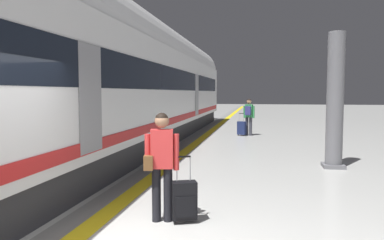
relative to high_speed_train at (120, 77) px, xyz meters
name	(u,v)px	position (x,y,z in m)	size (l,w,h in m)	color
safety_line_strip	(195,144)	(2.06, 2.64, -2.50)	(0.36, 80.00, 0.01)	yellow
tactile_edge_band	(188,143)	(1.75, 2.64, -2.50)	(0.57, 80.00, 0.01)	slate
high_speed_train	(120,77)	(0.00, 0.00, 0.00)	(2.94, 33.65, 4.97)	#38383D
traveller_foreground	(161,159)	(3.05, -6.07, -1.52)	(0.55, 0.36, 1.70)	black
rolling_suitcase_foreground	(184,200)	(3.42, -6.06, -2.15)	(0.43, 0.34, 1.03)	black
passenger_near	(249,114)	(4.03, 5.86, -1.49)	(0.52, 0.39, 1.72)	#383842
suitcase_near	(242,128)	(3.72, 5.69, -2.14)	(0.43, 0.33, 1.06)	#19234C
platform_pillar	(335,103)	(6.50, -1.23, -0.78)	(0.56, 0.56, 3.60)	slate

